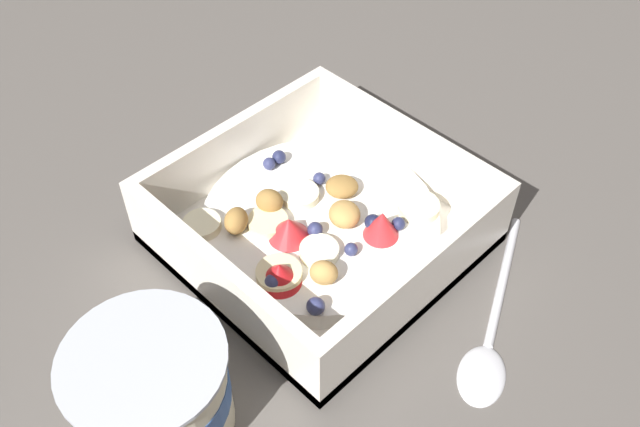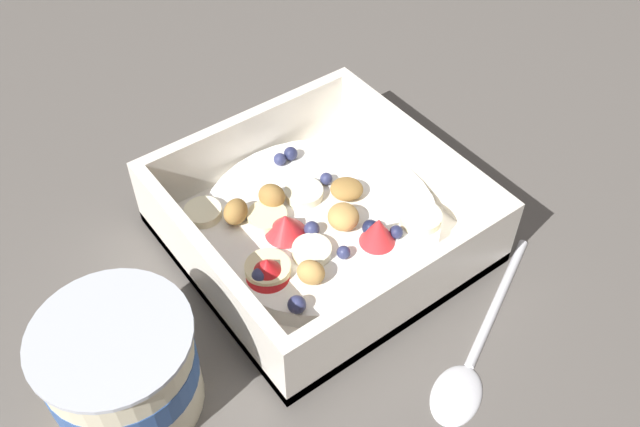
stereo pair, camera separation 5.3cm
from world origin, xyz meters
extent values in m
plane|color=#56514C|center=(0.00, 0.00, 0.00)|extent=(2.40, 2.40, 0.00)
cube|color=white|center=(-0.01, 0.01, 0.01)|extent=(0.21, 0.21, 0.01)
cube|color=white|center=(-0.01, -0.09, 0.03)|extent=(0.21, 0.01, 0.06)
cube|color=white|center=(-0.01, 0.11, 0.03)|extent=(0.21, 0.01, 0.06)
cube|color=white|center=(-0.11, 0.01, 0.03)|extent=(0.01, 0.19, 0.06)
cube|color=white|center=(0.09, 0.01, 0.03)|extent=(0.01, 0.19, 0.06)
cylinder|color=white|center=(-0.01, 0.01, 0.02)|extent=(0.18, 0.18, 0.02)
cylinder|color=beige|center=(0.01, 0.04, 0.03)|extent=(0.04, 0.04, 0.01)
cylinder|color=#F7EFC6|center=(-0.04, 0.04, 0.03)|extent=(0.04, 0.04, 0.01)
cylinder|color=#F7EFC6|center=(0.01, 0.01, 0.03)|extent=(0.03, 0.03, 0.01)
cylinder|color=#F7EFC6|center=(0.04, 0.08, 0.03)|extent=(0.03, 0.03, 0.01)
cylinder|color=beige|center=(-0.03, 0.07, 0.03)|extent=(0.04, 0.04, 0.01)
cylinder|color=#F4EAB7|center=(-0.06, -0.05, 0.03)|extent=(0.04, 0.04, 0.01)
cone|color=red|center=(-0.04, 0.07, 0.03)|extent=(0.03, 0.03, 0.02)
cone|color=red|center=(-0.06, -0.01, 0.04)|extent=(0.03, 0.03, 0.02)
cone|color=red|center=(-0.01, 0.04, 0.04)|extent=(0.04, 0.04, 0.02)
sphere|color=navy|center=(0.01, -0.02, 0.03)|extent=(0.01, 0.01, 0.01)
sphere|color=navy|center=(-0.05, 0.02, 0.03)|extent=(0.01, 0.01, 0.01)
sphere|color=navy|center=(-0.07, 0.07, 0.03)|extent=(0.01, 0.01, 0.01)
sphere|color=#23284C|center=(-0.06, -0.02, 0.03)|extent=(0.01, 0.01, 0.01)
sphere|color=#191E3D|center=(-0.05, -0.01, 0.03)|extent=(0.01, 0.01, 0.01)
sphere|color=navy|center=(-0.02, 0.02, 0.03)|extent=(0.01, 0.01, 0.01)
sphere|color=#23284C|center=(0.06, -0.01, 0.03)|extent=(0.01, 0.01, 0.01)
sphere|color=navy|center=(0.06, 0.00, 0.03)|extent=(0.01, 0.01, 0.01)
sphere|color=navy|center=(-0.04, 0.08, 0.03)|extent=(0.01, 0.01, 0.01)
ellipsoid|color=olive|center=(0.02, 0.06, 0.04)|extent=(0.03, 0.03, 0.02)
ellipsoid|color=olive|center=(-0.01, -0.02, 0.03)|extent=(0.03, 0.03, 0.01)
ellipsoid|color=olive|center=(0.02, 0.03, 0.04)|extent=(0.03, 0.03, 0.02)
ellipsoid|color=tan|center=(-0.06, 0.05, 0.03)|extent=(0.03, 0.02, 0.02)
ellipsoid|color=tan|center=(-0.03, 0.00, 0.03)|extent=(0.03, 0.03, 0.02)
ellipsoid|color=silver|center=(-0.17, 0.02, 0.00)|extent=(0.05, 0.06, 0.01)
cylinder|color=silver|center=(-0.14, -0.06, 0.00)|extent=(0.06, 0.12, 0.01)
cylinder|color=beige|center=(-0.05, 0.19, 0.04)|extent=(0.09, 0.09, 0.07)
cylinder|color=#2D5193|center=(-0.05, 0.19, 0.04)|extent=(0.09, 0.09, 0.02)
cylinder|color=#B7BCC6|center=(-0.05, 0.19, 0.07)|extent=(0.10, 0.10, 0.00)
camera|label=1|loc=(-0.27, 0.27, 0.41)|focal=39.39mm
camera|label=2|loc=(-0.30, 0.23, 0.41)|focal=39.39mm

